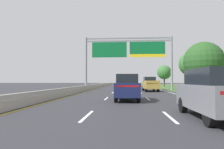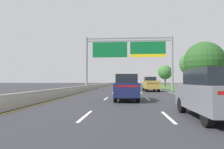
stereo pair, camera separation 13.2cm
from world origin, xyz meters
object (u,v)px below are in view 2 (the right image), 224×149
object	(u,v)px
car_black_centre_lane_sedan	(126,86)
car_grey_right_lane_suv	(212,93)
car_silver_centre_lane_sedan	(127,84)
overhead_sign_gantry	(129,52)
roadside_tree_mid	(204,61)
roadside_tree_far	(192,64)
roadside_tree_distant	(165,72)
car_navy_centre_lane_suv	(126,87)
pickup_truck_gold	(151,84)

from	to	relation	value
car_black_centre_lane_sedan	car_grey_right_lane_suv	distance (m)	23.91
car_black_centre_lane_sedan	car_silver_centre_lane_sedan	size ratio (longest dim) A/B	0.99
overhead_sign_gantry	roadside_tree_mid	bearing A→B (deg)	-40.73
roadside_tree_far	roadside_tree_distant	xyz separation A→B (m)	(-2.37, 15.01, -0.98)
overhead_sign_gantry	car_navy_centre_lane_suv	world-z (taller)	overhead_sign_gantry
overhead_sign_gantry	car_navy_centre_lane_suv	bearing A→B (deg)	-91.00
pickup_truck_gold	car_silver_centre_lane_sedan	xyz separation A→B (m)	(-3.55, 22.49, -0.26)
overhead_sign_gantry	car_grey_right_lane_suv	world-z (taller)	overhead_sign_gantry
roadside_tree_distant	overhead_sign_gantry	bearing A→B (deg)	-115.84
car_silver_centre_lane_sedan	car_grey_right_lane_suv	world-z (taller)	car_grey_right_lane_suv
roadside_tree_far	pickup_truck_gold	bearing A→B (deg)	-135.13
roadside_tree_far	car_black_centre_lane_sedan	bearing A→B (deg)	-149.02
car_silver_centre_lane_sedan	roadside_tree_far	bearing A→B (deg)	-139.01
pickup_truck_gold	roadside_tree_distant	xyz separation A→B (m)	(6.56, 23.90, 2.78)
car_black_centre_lane_sedan	car_silver_centre_lane_sedan	distance (m)	21.26
car_silver_centre_lane_sedan	roadside_tree_mid	distance (m)	29.04
car_navy_centre_lane_suv	roadside_tree_mid	xyz separation A→B (m)	(9.85, 10.04, 2.96)
roadside_tree_far	car_navy_centre_lane_suv	bearing A→B (deg)	-118.00
car_navy_centre_lane_suv	roadside_tree_far	distance (m)	26.97
car_black_centre_lane_sedan	car_navy_centre_lane_suv	distance (m)	15.93
roadside_tree_far	overhead_sign_gantry	bearing A→B (deg)	-156.42
roadside_tree_distant	roadside_tree_far	bearing A→B (deg)	-81.04
pickup_truck_gold	car_navy_centre_lane_suv	distance (m)	15.13
car_navy_centre_lane_suv	roadside_tree_mid	bearing A→B (deg)	-45.22
roadside_tree_far	car_silver_centre_lane_sedan	bearing A→B (deg)	132.53
car_black_centre_lane_sedan	car_grey_right_lane_suv	bearing A→B (deg)	-170.64
car_black_centre_lane_sedan	car_grey_right_lane_suv	size ratio (longest dim) A/B	0.93
car_grey_right_lane_suv	roadside_tree_distant	xyz separation A→B (m)	(6.52, 46.26, 2.76)
car_grey_right_lane_suv	roadside_tree_distant	size ratio (longest dim) A/B	0.82
car_silver_centre_lane_sedan	roadside_tree_far	world-z (taller)	roadside_tree_far
car_silver_centre_lane_sedan	roadside_tree_far	size ratio (longest dim) A/B	0.62
car_silver_centre_lane_sedan	car_navy_centre_lane_suv	bearing A→B (deg)	178.36
car_black_centre_lane_sedan	roadside_tree_far	size ratio (longest dim) A/B	0.61
car_black_centre_lane_sedan	car_navy_centre_lane_suv	size ratio (longest dim) A/B	0.93
car_black_centre_lane_sedan	car_navy_centre_lane_suv	world-z (taller)	car_navy_centre_lane_suv
car_grey_right_lane_suv	car_navy_centre_lane_suv	world-z (taller)	same
car_silver_centre_lane_sedan	roadside_tree_mid	xyz separation A→B (m)	(9.79, -27.14, 3.24)
pickup_truck_gold	roadside_tree_far	world-z (taller)	roadside_tree_far
car_grey_right_lane_suv	car_navy_centre_lane_suv	distance (m)	8.49
car_black_centre_lane_sedan	roadside_tree_far	distance (m)	15.41
roadside_tree_mid	roadside_tree_distant	world-z (taller)	roadside_tree_mid
car_grey_right_lane_suv	roadside_tree_distant	bearing A→B (deg)	-8.59
overhead_sign_gantry	car_navy_centre_lane_suv	size ratio (longest dim) A/B	3.19
overhead_sign_gantry	car_silver_centre_lane_sedan	xyz separation A→B (m)	(-0.26, 18.94, -5.72)
car_silver_centre_lane_sedan	car_grey_right_lane_suv	size ratio (longest dim) A/B	0.94
car_navy_centre_lane_suv	overhead_sign_gantry	bearing A→B (deg)	-1.77
roadside_tree_mid	pickup_truck_gold	bearing A→B (deg)	143.27
car_navy_centre_lane_suv	roadside_tree_distant	size ratio (longest dim) A/B	0.82
overhead_sign_gantry	roadside_tree_mid	distance (m)	12.82
pickup_truck_gold	car_black_centre_lane_sedan	size ratio (longest dim) A/B	1.24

